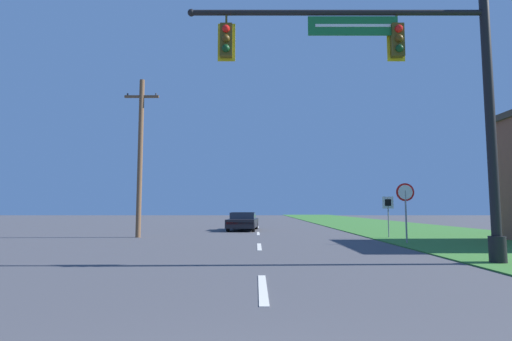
% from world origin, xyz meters
% --- Properties ---
extents(grass_verge_right, '(10.00, 110.00, 0.04)m').
position_xyz_m(grass_verge_right, '(10.50, 30.00, 0.02)').
color(grass_verge_right, '#38752D').
rests_on(grass_verge_right, ground).
extents(road_center_line, '(0.16, 34.80, 0.01)m').
position_xyz_m(road_center_line, '(0.00, 22.00, 0.01)').
color(road_center_line, silver).
rests_on(road_center_line, ground).
extents(signal_mast, '(8.70, 0.47, 7.90)m').
position_xyz_m(signal_mast, '(4.33, 9.29, 4.81)').
color(signal_mast, black).
rests_on(signal_mast, grass_verge_right).
extents(car_ahead, '(2.10, 4.64, 1.19)m').
position_xyz_m(car_ahead, '(-1.00, 25.43, 0.60)').
color(car_ahead, black).
rests_on(car_ahead, ground).
extents(stop_sign, '(0.76, 0.07, 2.50)m').
position_xyz_m(stop_sign, '(6.17, 15.21, 1.86)').
color(stop_sign, gray).
rests_on(stop_sign, grass_verge_right).
extents(route_sign_post, '(0.55, 0.06, 2.03)m').
position_xyz_m(route_sign_post, '(6.51, 18.47, 1.53)').
color(route_sign_post, gray).
rests_on(route_sign_post, grass_verge_right).
extents(utility_pole_near, '(1.80, 0.26, 8.26)m').
position_xyz_m(utility_pole_near, '(-6.17, 18.98, 4.28)').
color(utility_pole_near, brown).
rests_on(utility_pole_near, ground).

